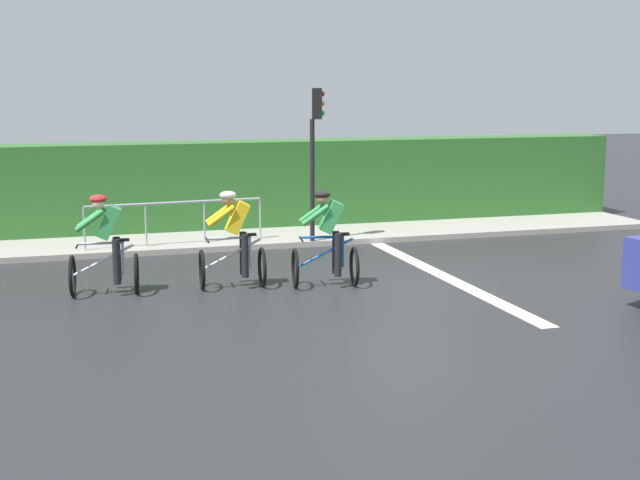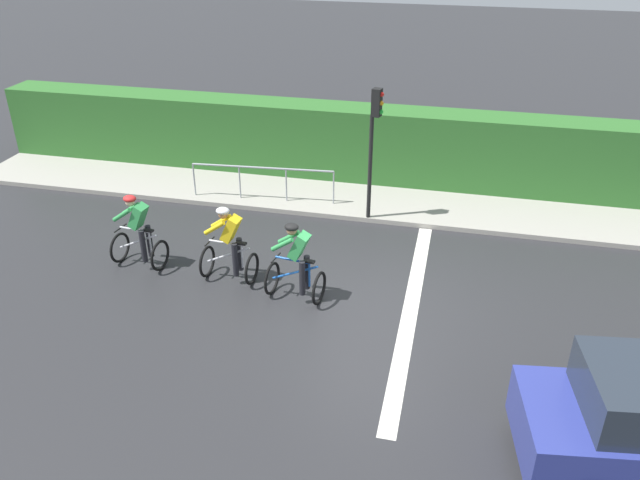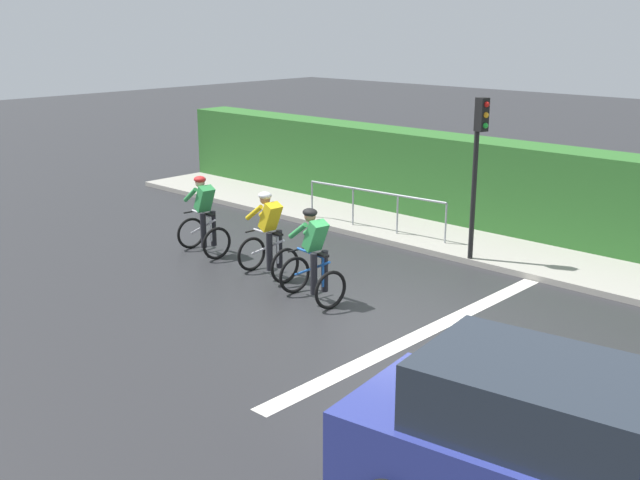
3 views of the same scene
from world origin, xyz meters
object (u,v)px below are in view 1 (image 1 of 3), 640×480
object	(u,v)px
cyclist_second	(234,242)
pedestrian_railing_kerbside	(175,212)
traffic_light_near_crossing	(315,142)
cyclist_lead	(106,247)
cyclist_mid	(327,241)

from	to	relation	value
cyclist_second	pedestrian_railing_kerbside	bearing A→B (deg)	7.38
traffic_light_near_crossing	pedestrian_railing_kerbside	world-z (taller)	traffic_light_near_crossing
cyclist_second	pedestrian_railing_kerbside	size ratio (longest dim) A/B	0.45
cyclist_lead	traffic_light_near_crossing	bearing A→B (deg)	-54.39
cyclist_mid	traffic_light_near_crossing	distance (m)	4.07
cyclist_mid	pedestrian_railing_kerbside	world-z (taller)	cyclist_mid
pedestrian_railing_kerbside	cyclist_second	bearing A→B (deg)	-172.62
cyclist_mid	cyclist_lead	bearing A→B (deg)	82.42
cyclist_second	cyclist_mid	bearing A→B (deg)	-103.75
pedestrian_railing_kerbside	traffic_light_near_crossing	bearing A→B (deg)	-98.60
cyclist_second	traffic_light_near_crossing	size ratio (longest dim) A/B	0.50
cyclist_lead	traffic_light_near_crossing	world-z (taller)	traffic_light_near_crossing
cyclist_lead	pedestrian_railing_kerbside	world-z (taller)	cyclist_lead
cyclist_mid	pedestrian_railing_kerbside	size ratio (longest dim) A/B	0.45
cyclist_second	pedestrian_railing_kerbside	world-z (taller)	cyclist_second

